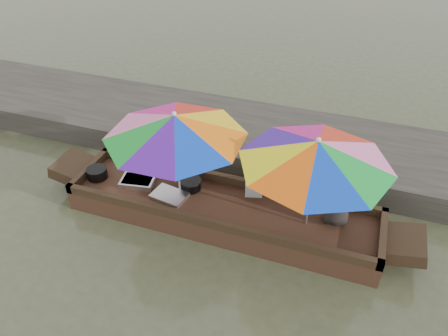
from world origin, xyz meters
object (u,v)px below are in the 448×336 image
(tray_scallop, at_px, (169,195))
(supply_bag, at_px, (254,187))
(boat_hull, at_px, (222,212))
(vendor, at_px, (339,194))
(tray_crayfish, at_px, (138,181))
(umbrella_stern, at_px, (312,184))
(charcoal_grill, at_px, (191,185))
(umbrella_bow, at_px, (177,156))
(cooking_pot, at_px, (97,173))

(tray_scallop, bearing_deg, supply_bag, 23.05)
(boat_hull, distance_m, vendor, 1.91)
(tray_crayfish, relative_size, umbrella_stern, 0.26)
(tray_crayfish, distance_m, umbrella_stern, 2.99)
(vendor, bearing_deg, umbrella_stern, 10.22)
(charcoal_grill, distance_m, supply_bag, 1.06)
(boat_hull, xyz_separation_m, umbrella_bow, (-0.73, 0.00, 0.95))
(boat_hull, bearing_deg, tray_scallop, -172.01)
(boat_hull, distance_m, umbrella_stern, 1.66)
(cooking_pot, bearing_deg, umbrella_bow, 2.08)
(umbrella_bow, xyz_separation_m, umbrella_stern, (2.09, 0.00, 0.00))
(cooking_pot, relative_size, tray_crayfish, 0.62)
(tray_scallop, height_order, vendor, vendor)
(tray_scallop, height_order, umbrella_stern, umbrella_stern)
(cooking_pot, relative_size, vendor, 0.32)
(cooking_pot, relative_size, umbrella_bow, 0.16)
(boat_hull, height_order, supply_bag, supply_bag)
(charcoal_grill, relative_size, supply_bag, 1.22)
(tray_crayfish, distance_m, tray_scallop, 0.68)
(boat_hull, distance_m, tray_crayfish, 1.55)
(charcoal_grill, bearing_deg, umbrella_bow, -117.86)
(charcoal_grill, relative_size, umbrella_bow, 0.16)
(supply_bag, bearing_deg, boat_hull, -134.01)
(umbrella_bow, bearing_deg, cooking_pot, -177.92)
(cooking_pot, bearing_deg, vendor, 3.43)
(tray_scallop, bearing_deg, umbrella_stern, 3.13)
(tray_scallop, relative_size, umbrella_stern, 0.26)
(vendor, bearing_deg, tray_scallop, -8.28)
(tray_scallop, relative_size, charcoal_grill, 1.64)
(cooking_pot, height_order, tray_scallop, cooking_pot)
(charcoal_grill, bearing_deg, boat_hull, -17.90)
(vendor, xyz_separation_m, umbrella_stern, (-0.40, -0.19, 0.23))
(tray_crayfish, height_order, charcoal_grill, charcoal_grill)
(charcoal_grill, height_order, umbrella_bow, umbrella_bow)
(supply_bag, bearing_deg, vendor, -9.93)
(charcoal_grill, bearing_deg, cooking_pot, -171.11)
(cooking_pot, height_order, umbrella_stern, umbrella_stern)
(umbrella_stern, bearing_deg, vendor, 25.18)
(cooking_pot, relative_size, tray_scallop, 0.62)
(vendor, xyz_separation_m, umbrella_bow, (-2.49, -0.19, 0.23))
(boat_hull, relative_size, vendor, 4.60)
(supply_bag, height_order, umbrella_bow, umbrella_bow)
(umbrella_stern, bearing_deg, tray_scallop, -176.87)
(tray_crayfish, height_order, supply_bag, supply_bag)
(tray_scallop, relative_size, vendor, 0.51)
(boat_hull, xyz_separation_m, tray_scallop, (-0.87, -0.12, 0.21))
(tray_crayfish, height_order, tray_scallop, tray_crayfish)
(charcoal_grill, bearing_deg, umbrella_stern, -5.80)
(cooking_pot, distance_m, supply_bag, 2.72)
(cooking_pot, distance_m, umbrella_bow, 1.69)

